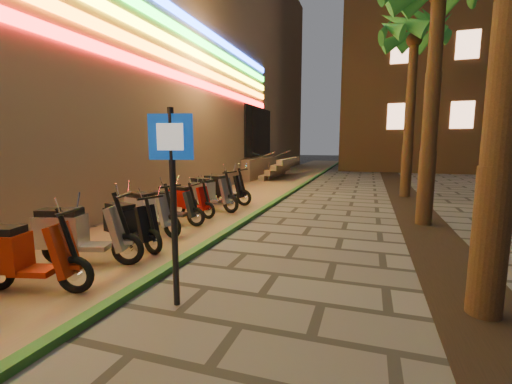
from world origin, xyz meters
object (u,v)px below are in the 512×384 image
(scooter_4, at_px, (18,255))
(scooter_6, at_px, (128,224))
(scooter_5, at_px, (77,234))
(scooter_8, at_px, (169,206))
(scooter_9, at_px, (187,200))
(pedestrian_sign, at_px, (173,181))
(scooter_7, at_px, (148,211))
(scooter_11, at_px, (222,188))
(scooter_10, at_px, (209,192))

(scooter_4, distance_m, scooter_6, 2.23)
(scooter_5, xyz_separation_m, scooter_8, (-0.15, 3.10, -0.07))
(scooter_9, bearing_deg, scooter_8, -74.35)
(pedestrian_sign, distance_m, scooter_7, 4.10)
(scooter_6, relative_size, scooter_9, 1.02)
(scooter_7, distance_m, scooter_9, 1.94)
(pedestrian_sign, distance_m, scooter_11, 7.62)
(scooter_5, height_order, scooter_6, scooter_5)
(pedestrian_sign, distance_m, scooter_10, 6.56)
(scooter_6, distance_m, scooter_7, 1.16)
(scooter_9, height_order, scooter_11, scooter_11)
(scooter_9, xyz_separation_m, scooter_11, (0.13, 2.18, 0.07))
(scooter_5, xyz_separation_m, scooter_11, (-0.10, 6.33, -0.00))
(scooter_4, distance_m, scooter_10, 6.33)
(scooter_5, bearing_deg, scooter_8, 75.91)
(pedestrian_sign, height_order, scooter_5, pedestrian_sign)
(scooter_6, distance_m, scooter_9, 3.08)
(scooter_11, bearing_deg, scooter_7, -84.29)
(scooter_5, height_order, scooter_11, scooter_5)
(pedestrian_sign, bearing_deg, scooter_9, 104.36)
(scooter_10, xyz_separation_m, scooter_11, (-0.06, 1.13, -0.01))
(scooter_6, height_order, scooter_7, scooter_7)
(scooter_4, bearing_deg, scooter_9, 79.63)
(scooter_4, distance_m, scooter_9, 5.28)
(scooter_8, bearing_deg, scooter_11, 87.60)
(pedestrian_sign, xyz_separation_m, scooter_8, (-2.55, 3.88, -1.15))
(scooter_7, bearing_deg, scooter_11, 106.03)
(scooter_5, height_order, scooter_10, scooter_10)
(scooter_5, relative_size, scooter_8, 1.14)
(scooter_10, bearing_deg, scooter_5, -74.19)
(scooter_6, xyz_separation_m, scooter_8, (-0.31, 2.00, -0.01))
(scooter_7, bearing_deg, scooter_8, 105.92)
(scooter_4, xyz_separation_m, scooter_8, (-0.22, 4.22, -0.05))
(scooter_4, bearing_deg, scooter_8, 79.29)
(scooter_5, bearing_deg, scooter_9, 76.41)
(scooter_8, relative_size, scooter_11, 0.87)
(scooter_4, relative_size, scooter_9, 1.10)
(scooter_10, height_order, scooter_11, scooter_10)
(scooter_9, bearing_deg, scooter_5, -75.84)
(scooter_8, bearing_deg, scooter_4, -88.59)
(scooter_4, xyz_separation_m, scooter_5, (-0.07, 1.12, 0.02))
(pedestrian_sign, height_order, scooter_8, pedestrian_sign)
(scooter_9, distance_m, scooter_11, 2.18)
(pedestrian_sign, height_order, scooter_4, pedestrian_sign)
(scooter_4, height_order, scooter_5, scooter_5)
(scooter_6, relative_size, scooter_7, 0.94)
(pedestrian_sign, distance_m, scooter_4, 2.60)
(pedestrian_sign, relative_size, scooter_8, 1.60)
(pedestrian_sign, bearing_deg, scooter_10, 98.50)
(pedestrian_sign, xyz_separation_m, scooter_10, (-2.45, 5.99, -1.07))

